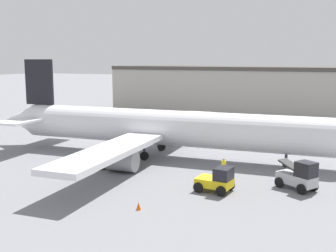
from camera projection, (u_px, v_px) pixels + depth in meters
ground_plane at (168, 156)px, 45.62m from camera, size 400.00×400.00×0.00m
terminal_building at (336, 93)px, 74.36m from camera, size 83.79×15.13×9.04m
airplane at (160, 128)px, 45.45m from camera, size 41.68×36.26×10.42m
ground_crew_worker at (224, 168)px, 37.20m from camera, size 0.40×0.40×1.83m
baggage_tug at (118, 158)px, 40.79m from camera, size 3.88×3.13×2.04m
belt_loader_truck at (299, 176)px, 33.85m from camera, size 3.51×3.01×2.45m
pushback_tug at (217, 180)px, 33.39m from camera, size 2.91×2.28×2.05m
safety_cone_near at (139, 206)px, 29.50m from camera, size 0.36×0.36×0.55m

